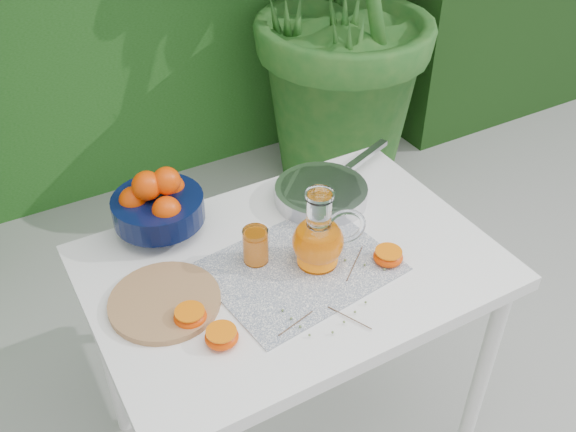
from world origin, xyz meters
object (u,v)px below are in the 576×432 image
white_table (292,285)px  cutting_board (165,301)px  juice_pitcher (319,239)px  fruit_bowl (157,203)px  saute_pan (322,192)px

white_table → cutting_board: (-0.33, 0.02, 0.09)m
juice_pitcher → fruit_bowl: bearing=132.5°
cutting_board → juice_pitcher: size_ratio=1.24×
fruit_bowl → saute_pan: (0.44, -0.10, -0.06)m
cutting_board → saute_pan: saute_pan is taller
white_table → juice_pitcher: size_ratio=4.76×
white_table → cutting_board: bearing=177.2°
cutting_board → juice_pitcher: juice_pitcher is taller
fruit_bowl → juice_pitcher: size_ratio=1.21×
white_table → cutting_board: size_ratio=3.85×
white_table → saute_pan: (0.20, 0.18, 0.11)m
cutting_board → fruit_bowl: 0.29m
juice_pitcher → cutting_board: bearing=172.2°
fruit_bowl → juice_pitcher: (0.29, -0.32, -0.01)m
white_table → saute_pan: size_ratio=2.11×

